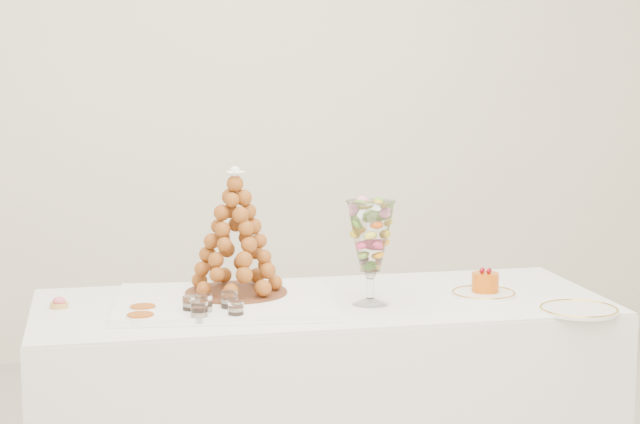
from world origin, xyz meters
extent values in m
cube|color=white|center=(0.00, 2.00, 1.40)|extent=(4.50, 0.04, 2.80)
cube|color=white|center=(0.04, 0.11, 0.34)|extent=(1.82, 0.74, 0.68)
cube|color=white|center=(0.04, 0.11, 0.68)|extent=(1.81, 0.74, 0.01)
cube|color=white|center=(-0.27, 0.11, 0.70)|extent=(0.71, 0.56, 0.02)
cylinder|color=white|center=(0.18, 0.04, 0.70)|extent=(0.12, 0.12, 0.02)
cylinder|color=white|center=(0.18, 0.04, 0.75)|extent=(0.02, 0.02, 0.08)
sphere|color=white|center=(0.18, 0.04, 0.79)|extent=(0.04, 0.04, 0.04)
cylinder|color=white|center=(0.57, 0.08, 0.69)|extent=(0.21, 0.21, 0.01)
cylinder|color=white|center=(0.78, -0.19, 0.69)|extent=(0.24, 0.24, 0.01)
cylinder|color=tan|center=(-0.78, 0.18, 0.70)|extent=(0.06, 0.06, 0.02)
ellipsoid|color=#E65E77|center=(-0.78, 0.18, 0.71)|extent=(0.04, 0.04, 0.02)
cylinder|color=white|center=(-0.39, -0.02, 0.72)|extent=(0.06, 0.06, 0.06)
cylinder|color=white|center=(-0.35, -0.05, 0.72)|extent=(0.06, 0.06, 0.07)
cylinder|color=white|center=(-0.27, -0.02, 0.72)|extent=(0.07, 0.07, 0.07)
cylinder|color=white|center=(-0.37, -0.11, 0.72)|extent=(0.06, 0.06, 0.07)
cylinder|color=white|center=(-0.26, -0.11, 0.72)|extent=(0.06, 0.06, 0.06)
cylinder|color=white|center=(-0.53, 0.03, 0.70)|extent=(0.08, 0.08, 0.03)
cylinder|color=white|center=(-0.54, -0.08, 0.70)|extent=(0.09, 0.09, 0.03)
cylinder|color=brown|center=(-0.23, 0.18, 0.71)|extent=(0.32, 0.32, 0.01)
cone|color=#904816|center=(-0.23, 0.18, 0.91)|extent=(0.30, 0.30, 0.39)
sphere|color=white|center=(-0.23, 0.18, 1.09)|extent=(0.04, 0.04, 0.04)
cylinder|color=#CE5609|center=(0.58, 0.09, 0.73)|extent=(0.09, 0.09, 0.06)
sphere|color=maroon|center=(0.59, 0.10, 0.77)|extent=(0.02, 0.02, 0.02)
sphere|color=maroon|center=(0.57, 0.11, 0.77)|extent=(0.02, 0.02, 0.02)
sphere|color=maroon|center=(0.56, 0.09, 0.77)|extent=(0.02, 0.02, 0.02)
sphere|color=maroon|center=(0.58, 0.08, 0.77)|extent=(0.02, 0.02, 0.02)
camera|label=1|loc=(-0.63, -3.14, 1.46)|focal=60.00mm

